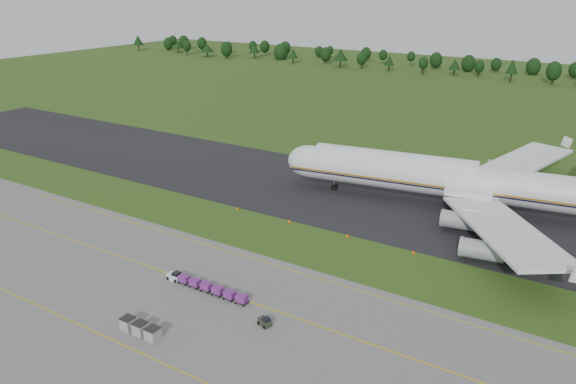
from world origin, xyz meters
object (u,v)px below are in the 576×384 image
Objects in this scene: utility_cart at (265,322)px; edge_markers at (318,229)px; uld_row at (140,328)px; baggage_train at (205,286)px; aircraft at (448,178)px.

edge_markers is (-9.76, 32.84, -0.30)m from utility_cart.
utility_cart is at bearing 39.07° from uld_row.
uld_row is at bearing -94.83° from edge_markers.
baggage_train is at bearing 90.18° from uld_row.
uld_row is 0.16× the size of edge_markers.
utility_cart is 0.05× the size of edge_markers.
uld_row is (-13.46, -10.92, 0.38)m from utility_cart.
uld_row is at bearing -140.93° from utility_cart.
utility_cart is at bearing -73.44° from edge_markers.
baggage_train is 30.09m from edge_markers.
aircraft is 12.13× the size of uld_row.
aircraft reaches higher than baggage_train.
baggage_train reaches higher than utility_cart.
aircraft reaches higher than edge_markers.
utility_cart is at bearing -97.38° from aircraft.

